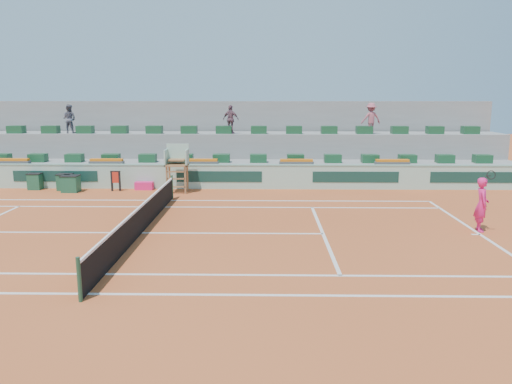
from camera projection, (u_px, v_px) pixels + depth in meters
The scene contains 20 objects.
ground at pixel (142, 233), 17.62m from camera, with size 90.00×90.00×0.00m, color #A94820.
seating_tier_lower at pixel (188, 171), 28.00m from camera, with size 36.00×4.00×1.20m, color gray.
seating_tier_upper at pixel (191, 155), 29.43m from camera, with size 36.00×2.40×2.60m, color gray.
stadium_back_wall at pixel (195, 137), 30.83m from camera, with size 36.00×0.40×4.40m, color gray.
player_bag at pixel (144, 186), 25.57m from camera, with size 0.91×0.40×0.40m, color #F11F73.
spectator_left at pixel (69, 119), 28.69m from camera, with size 0.79×0.62×1.64m, color #535360.
spectator_mid at pixel (231, 119), 28.30m from camera, with size 0.95×0.40×1.62m, color #714B59.
spectator_right at pixel (371, 118), 28.17m from camera, with size 1.12×0.65×1.74m, color #A65360.
court_lines at pixel (142, 233), 17.61m from camera, with size 23.89×11.09×0.01m.
tennis_net at pixel (141, 219), 17.51m from camera, with size 0.10×11.97×1.10m.
advertising_hoarding at pixel (181, 176), 25.83m from camera, with size 36.00×0.34×1.26m.
umpire_chair at pixel (177, 162), 24.67m from camera, with size 1.10×0.90×2.40m.
seat_row_lower at pixel (185, 158), 26.96m from camera, with size 32.90×0.60×0.44m.
seat_row_upper at pixel (189, 130), 28.55m from camera, with size 32.90×0.60×0.44m.
flower_planters at pixel (154, 162), 26.21m from camera, with size 26.80×0.36×0.28m.
drink_cooler_a at pixel (71, 184), 24.94m from camera, with size 0.84×0.73×0.84m.
drink_cooler_b at pixel (65, 182), 25.41m from camera, with size 0.73×0.63×0.84m.
drink_cooler_c at pixel (35, 181), 25.60m from camera, with size 0.67×0.58×0.84m.
towel_rack at pixel (116, 179), 25.13m from camera, with size 0.52×0.09×1.03m.
tennis_player at pixel (482, 204), 17.69m from camera, with size 0.59×0.95×2.28m.
Camera 1 is at (4.35, -16.93, 4.82)m, focal length 35.00 mm.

